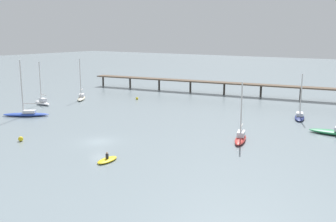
# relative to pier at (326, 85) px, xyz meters

# --- Properties ---
(ground_plane) EXTENTS (400.00, 400.00, 0.00)m
(ground_plane) POSITION_rel_pier_xyz_m (-18.31, -51.07, -3.73)
(ground_plane) COLOR gray
(pier) EXTENTS (81.65, 15.24, 6.44)m
(pier) POSITION_rel_pier_xyz_m (0.00, 0.00, 0.00)
(pier) COLOR brown
(pier) RESTS_ON ground_plane
(sailboat_navy) EXTENTS (3.15, 6.29, 7.89)m
(sailboat_navy) POSITION_rel_pier_xyz_m (0.36, -20.76, -3.19)
(sailboat_navy) COLOR navy
(sailboat_navy) RESTS_ON ground_plane
(sailboat_white) EXTENTS (6.19, 2.87, 8.89)m
(sailboat_white) POSITION_rel_pier_xyz_m (-48.24, -36.91, -3.09)
(sailboat_white) COLOR white
(sailboat_white) RESTS_ON ground_plane
(sailboat_blue) EXTENTS (7.74, 6.30, 10.04)m
(sailboat_blue) POSITION_rel_pier_xyz_m (-40.96, -46.13, -3.14)
(sailboat_blue) COLOR #2D4CB7
(sailboat_blue) RESTS_ON ground_plane
(sailboat_red) EXTENTS (3.09, 6.16, 8.26)m
(sailboat_red) POSITION_rel_pier_xyz_m (-2.29, -39.87, -3.10)
(sailboat_red) COLOR red
(sailboat_red) RESTS_ON ground_plane
(sailboat_cream) EXTENTS (4.89, 5.70, 9.16)m
(sailboat_cream) POSITION_rel_pier_xyz_m (-45.85, -28.12, -3.09)
(sailboat_cream) COLOR beige
(sailboat_cream) RESTS_ON ground_plane
(dinghy_yellow) EXTENTS (1.66, 3.26, 1.14)m
(dinghy_yellow) POSITION_rel_pier_xyz_m (-11.64, -56.59, -3.53)
(dinghy_yellow) COLOR yellow
(dinghy_yellow) RESTS_ON ground_plane
(mooring_buoy_mid) EXTENTS (0.59, 0.59, 0.59)m
(mooring_buoy_mid) POSITION_rel_pier_xyz_m (-35.49, -21.16, -3.43)
(mooring_buoy_mid) COLOR yellow
(mooring_buoy_mid) RESTS_ON ground_plane
(mooring_buoy_inner) EXTENTS (0.68, 0.68, 0.68)m
(mooring_buoy_inner) POSITION_rel_pier_xyz_m (-27.42, -56.94, -3.39)
(mooring_buoy_inner) COLOR yellow
(mooring_buoy_inner) RESTS_ON ground_plane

